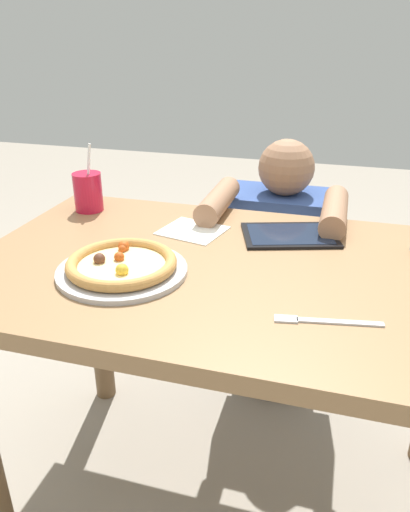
{
  "coord_description": "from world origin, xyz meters",
  "views": [
    {
      "loc": [
        0.21,
        -1.0,
        1.25
      ],
      "look_at": [
        -0.07,
        -0.03,
        0.78
      ],
      "focal_mm": 34.58,
      "sensor_mm": 36.0,
      "label": 1
    }
  ],
  "objects_px": {
    "fork": "(323,321)",
    "diner_seated": "(278,282)",
    "pizza_near": "(122,266)",
    "tablet": "(289,235)",
    "drink_cup_colored": "(88,192)"
  },
  "relations": [
    {
      "from": "fork",
      "to": "diner_seated",
      "type": "bearing_deg",
      "value": 102.98
    },
    {
      "from": "pizza_near",
      "to": "fork",
      "type": "bearing_deg",
      "value": -10.54
    },
    {
      "from": "pizza_near",
      "to": "tablet",
      "type": "relative_size",
      "value": 1.04
    },
    {
      "from": "pizza_near",
      "to": "drink_cup_colored",
      "type": "height_order",
      "value": "drink_cup_colored"
    },
    {
      "from": "diner_seated",
      "to": "fork",
      "type": "bearing_deg",
      "value": -77.02
    },
    {
      "from": "diner_seated",
      "to": "drink_cup_colored",
      "type": "bearing_deg",
      "value": -150.18
    },
    {
      "from": "pizza_near",
      "to": "diner_seated",
      "type": "relative_size",
      "value": 0.31
    },
    {
      "from": "pizza_near",
      "to": "tablet",
      "type": "xyz_separation_m",
      "value": [
        0.33,
        0.31,
        -0.01
      ]
    },
    {
      "from": "pizza_near",
      "to": "tablet",
      "type": "bearing_deg",
      "value": 43.25
    },
    {
      "from": "drink_cup_colored",
      "to": "tablet",
      "type": "distance_m",
      "value": 0.61
    },
    {
      "from": "fork",
      "to": "diner_seated",
      "type": "xyz_separation_m",
      "value": [
        -0.17,
        0.75,
        -0.33
      ]
    },
    {
      "from": "tablet",
      "to": "diner_seated",
      "type": "bearing_deg",
      "value": 99.83
    },
    {
      "from": "pizza_near",
      "to": "fork",
      "type": "xyz_separation_m",
      "value": [
        0.45,
        -0.08,
        -0.02
      ]
    },
    {
      "from": "pizza_near",
      "to": "drink_cup_colored",
      "type": "xyz_separation_m",
      "value": [
        -0.27,
        0.36,
        0.04
      ]
    },
    {
      "from": "pizza_near",
      "to": "diner_seated",
      "type": "distance_m",
      "value": 0.8
    }
  ]
}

